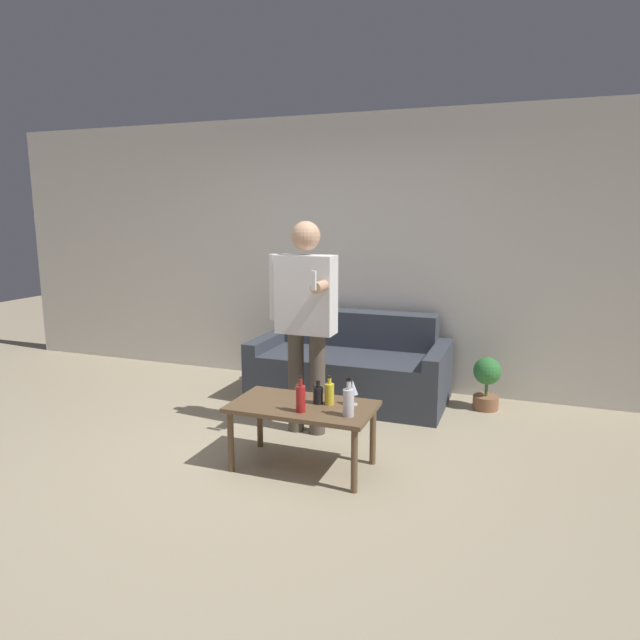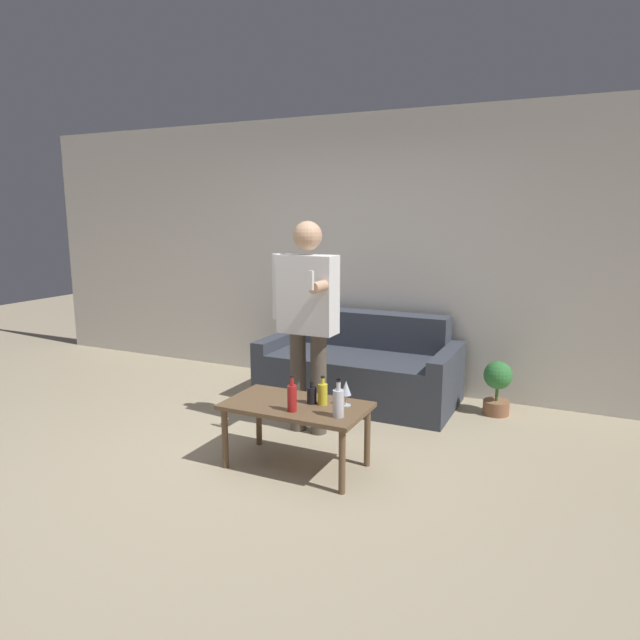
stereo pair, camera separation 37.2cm
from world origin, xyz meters
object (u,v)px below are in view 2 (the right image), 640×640
object	(u,v)px
couch	(360,369)
person_standing_front	(307,312)
coffee_table	(296,411)
bottle_orange	(338,402)

from	to	relation	value
couch	person_standing_front	bearing A→B (deg)	-95.41
coffee_table	bottle_orange	xyz separation A→B (m)	(0.36, -0.11, 0.15)
coffee_table	person_standing_front	xyz separation A→B (m)	(-0.23, 0.62, 0.58)
couch	bottle_orange	distance (m)	1.77
couch	person_standing_front	distance (m)	1.17
coffee_table	person_standing_front	bearing A→B (deg)	109.90
coffee_table	person_standing_front	world-z (taller)	person_standing_front
couch	coffee_table	distance (m)	1.58
coffee_table	bottle_orange	size ratio (longest dim) A/B	3.96
couch	person_standing_front	world-z (taller)	person_standing_front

